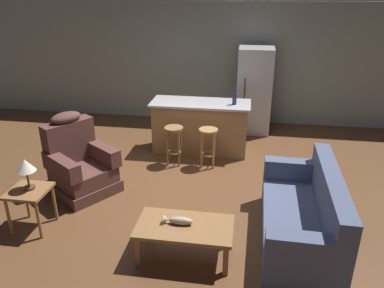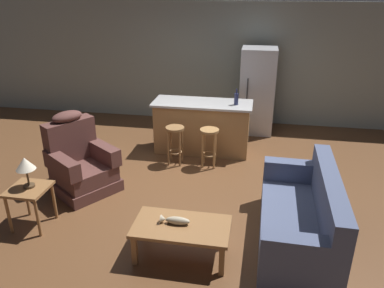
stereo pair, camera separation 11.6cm
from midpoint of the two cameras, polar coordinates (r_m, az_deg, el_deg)
name	(u,v)px [view 2 (the right image)]	position (r m, az deg, el deg)	size (l,w,h in m)	color
ground_plane	(189,185)	(5.95, 0.09, -6.22)	(12.00, 12.00, 0.00)	brown
back_wall	(215,64)	(8.43, 3.90, 12.13)	(12.00, 0.05, 2.60)	#939E93
coffee_table	(182,229)	(4.36, -0.82, -12.86)	(1.10, 0.60, 0.42)	olive
fish_figurine	(175,220)	(4.33, -1.84, -11.58)	(0.34, 0.10, 0.10)	#4C3823
couch	(302,220)	(4.75, 17.14, -11.02)	(0.88, 1.92, 0.94)	#4C5675
recliner_near_lamp	(80,164)	(5.90, -16.14, -2.88)	(1.17, 1.17, 1.20)	brown
end_table	(29,195)	(5.21, -22.94, -7.11)	(0.48, 0.48, 0.56)	olive
table_lamp	(25,165)	(5.04, -23.47, -2.96)	(0.24, 0.24, 0.41)	#4C3823
kitchen_island	(202,127)	(6.96, 2.04, 2.66)	(1.80, 0.70, 0.95)	#9E7042
bar_stool_left	(175,138)	(6.45, -2.07, 0.86)	(0.32, 0.32, 0.68)	olive
bar_stool_right	(209,141)	(6.35, 3.16, 0.50)	(0.32, 0.32, 0.68)	#A87A47
refrigerator	(257,91)	(7.92, 10.31, 7.94)	(0.70, 0.69, 1.76)	#B7B7BC
bottle_tall_green	(236,99)	(6.68, 7.26, 6.86)	(0.08, 0.08, 0.29)	#23284C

